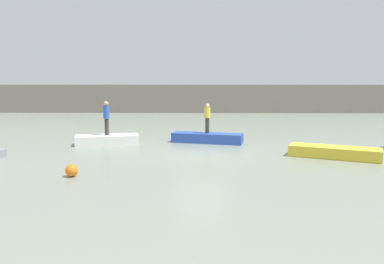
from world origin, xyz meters
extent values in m
plane|color=gray|center=(0.00, 0.00, 0.00)|extent=(120.00, 120.00, 0.00)
cube|color=gray|center=(0.00, 22.73, 1.44)|extent=(80.00, 1.20, 2.88)
cube|color=white|center=(-5.02, 2.68, 0.25)|extent=(3.47, 1.94, 0.50)
cube|color=#2B4CAD|center=(0.35, 3.32, 0.26)|extent=(3.98, 1.92, 0.53)
cube|color=gold|center=(5.93, -0.71, 0.25)|extent=(4.01, 2.64, 0.50)
cylinder|color=#38332D|center=(-5.02, 2.68, 0.94)|extent=(0.22, 0.22, 0.88)
cylinder|color=blue|center=(-5.02, 2.68, 1.72)|extent=(0.32, 0.32, 0.68)
sphere|color=tan|center=(-5.02, 2.68, 2.18)|extent=(0.25, 0.25, 0.25)
cylinder|color=#38332D|center=(0.35, 3.32, 0.95)|extent=(0.22, 0.22, 0.85)
cylinder|color=yellow|center=(0.35, 3.32, 1.65)|extent=(0.32, 0.32, 0.55)
sphere|color=beige|center=(0.35, 3.32, 2.04)|extent=(0.22, 0.22, 0.22)
sphere|color=orange|center=(-4.66, -4.33, 0.23)|extent=(0.46, 0.46, 0.46)
camera|label=1|loc=(-0.08, -18.10, 3.50)|focal=36.99mm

